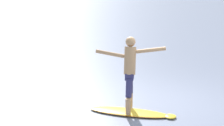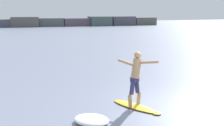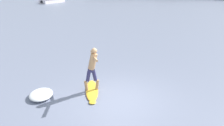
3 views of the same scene
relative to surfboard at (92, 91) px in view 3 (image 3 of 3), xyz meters
The scene contains 5 objects.
ground_plane 1.29m from the surfboard, 19.21° to the right, with size 200.00×200.00×0.00m, color gray.
surfboard is the anchor object (origin of this frame).
surfer 1.12m from the surfboard, 57.00° to the left, with size 0.87×1.55×1.84m.
fishing_boat_near_jetty 45.83m from the surfboard, 121.42° to the left, with size 3.67×7.48×2.85m.
wave_foam_at_tail 2.08m from the surfboard, 151.48° to the right, with size 1.31×1.43×0.21m.
Camera 3 is at (1.79, -7.40, 4.37)m, focal length 35.00 mm.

